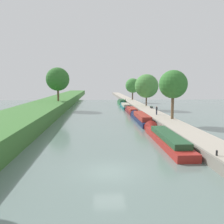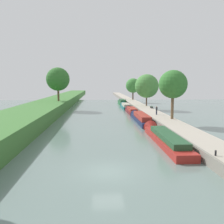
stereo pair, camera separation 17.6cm
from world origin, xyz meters
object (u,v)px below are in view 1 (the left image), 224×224
object	(u,v)px
narrowboat_maroon	(131,111)
narrowboat_teal	(125,106)
narrowboat_red	(165,137)
mooring_bollard_far	(125,99)
person_walking	(157,110)
park_bench	(151,107)
narrowboat_navy	(141,118)
mooring_bollard_near	(217,153)
narrowboat_green	(122,102)

from	to	relation	value
narrowboat_maroon	narrowboat_teal	world-z (taller)	narrowboat_maroon
narrowboat_red	mooring_bollard_far	world-z (taller)	mooring_bollard_far
mooring_bollard_far	narrowboat_teal	bearing A→B (deg)	-97.14
narrowboat_red	person_walking	bearing A→B (deg)	79.02
mooring_bollard_far	park_bench	xyz separation A→B (m)	(2.97, -27.15, 0.12)
narrowboat_red	narrowboat_maroon	xyz separation A→B (m)	(-0.02, 27.69, -0.05)
narrowboat_navy	mooring_bollard_far	distance (m)	40.08
narrowboat_red	mooring_bollard_near	world-z (taller)	mooring_bollard_near
narrowboat_teal	person_walking	xyz separation A→B (m)	(3.36, -22.43, 1.37)
narrowboat_maroon	person_walking	xyz separation A→B (m)	(3.28, -10.88, 1.36)
narrowboat_red	narrowboat_teal	xyz separation A→B (m)	(-0.10, 39.24, -0.06)
narrowboat_red	narrowboat_green	size ratio (longest dim) A/B	1.34
narrowboat_maroon	narrowboat_green	size ratio (longest dim) A/B	0.95
mooring_bollard_near	park_bench	bearing A→B (deg)	85.37
narrowboat_maroon	narrowboat_green	world-z (taller)	narrowboat_green
narrowboat_navy	mooring_bollard_far	world-z (taller)	narrowboat_navy
narrowboat_teal	park_bench	xyz separation A→B (m)	(4.97, -11.20, 0.84)
narrowboat_teal	narrowboat_green	world-z (taller)	narrowboat_green
mooring_bollard_near	narrowboat_red	bearing A→B (deg)	102.39
narrowboat_maroon	narrowboat_teal	size ratio (longest dim) A/B	0.97
narrowboat_navy	mooring_bollard_near	distance (m)	23.89
narrowboat_red	narrowboat_navy	distance (m)	15.16
narrowboat_red	narrowboat_maroon	distance (m)	27.69
narrowboat_green	park_bench	bearing A→B (deg)	-77.73
narrowboat_teal	mooring_bollard_near	world-z (taller)	mooring_bollard_near
narrowboat_navy	person_walking	world-z (taller)	person_walking
narrowboat_red	park_bench	world-z (taller)	park_bench
park_bench	narrowboat_navy	bearing A→B (deg)	-111.00
narrowboat_maroon	park_bench	world-z (taller)	park_bench
narrowboat_red	mooring_bollard_near	bearing A→B (deg)	-77.61
narrowboat_red	person_walking	xyz separation A→B (m)	(3.26, 16.81, 1.31)
narrowboat_red	narrowboat_teal	distance (m)	39.24
narrowboat_red	mooring_bollard_far	distance (m)	55.23
narrowboat_teal	narrowboat_maroon	bearing A→B (deg)	-89.60
narrowboat_green	mooring_bollard_far	world-z (taller)	narrowboat_green
narrowboat_navy	person_walking	size ratio (longest dim) A/B	8.43
park_bench	person_walking	bearing A→B (deg)	-98.15
person_walking	narrowboat_green	bearing A→B (deg)	95.50
narrowboat_navy	narrowboat_maroon	xyz separation A→B (m)	(0.05, 12.53, -0.12)
person_walking	mooring_bollard_near	world-z (taller)	person_walking
narrowboat_navy	narrowboat_green	xyz separation A→B (m)	(0.11, 35.08, 0.02)
narrowboat_green	narrowboat_red	bearing A→B (deg)	-90.05
mooring_bollard_near	narrowboat_teal	bearing A→B (deg)	92.39
park_bench	mooring_bollard_far	bearing A→B (deg)	96.24
narrowboat_navy	narrowboat_green	size ratio (longest dim) A/B	1.24
narrowboat_red	narrowboat_green	distance (m)	50.24
narrowboat_navy	narrowboat_teal	size ratio (longest dim) A/B	1.26
narrowboat_red	mooring_bollard_far	size ratio (longest dim) A/B	33.40
narrowboat_maroon	narrowboat_teal	xyz separation A→B (m)	(-0.08, 11.55, -0.01)
mooring_bollard_near	park_bench	world-z (taller)	park_bench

